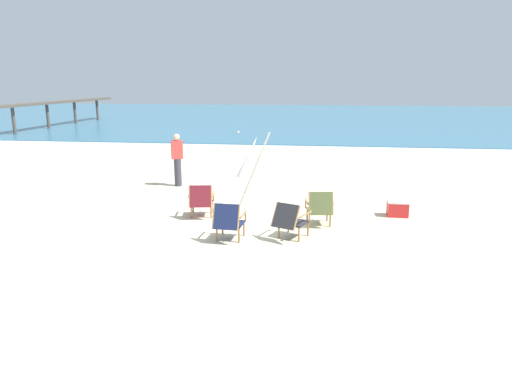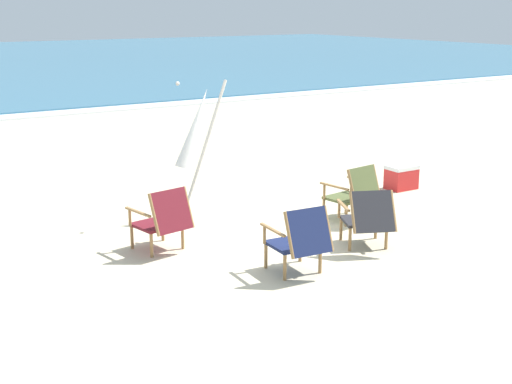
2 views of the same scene
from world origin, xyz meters
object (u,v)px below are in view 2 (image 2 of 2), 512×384
Objects in this scene: beach_chair_back_left at (368,217)px; beach_chair_front_left at (355,192)px; beach_chair_front_right at (163,218)px; cooler_box at (401,177)px; beach_chair_mid_center at (300,239)px; umbrella_furled_white at (195,130)px.

beach_chair_front_left is at bearing 58.08° from beach_chair_back_left.
beach_chair_front_right is at bearing 149.84° from beach_chair_back_left.
beach_chair_back_left is at bearing -141.25° from cooler_box.
beach_chair_front_right is 1.81m from beach_chair_mid_center.
beach_chair_back_left is at bearing -62.69° from umbrella_furled_white.
beach_chair_front_right is 1.01× the size of beach_chair_mid_center.
umbrella_furled_white reaches higher than beach_chair_front_right.
beach_chair_back_left is 0.47× the size of umbrella_furled_white.
beach_chair_front_left is 2.15m from cooler_box.
beach_chair_front_left reaches higher than cooler_box.
beach_chair_front_left reaches higher than beach_chair_back_left.
beach_chair_front_right reaches higher than beach_chair_back_left.
beach_chair_back_left is 1.14× the size of beach_chair_mid_center.
beach_chair_back_left is at bearing 12.17° from beach_chair_mid_center.
beach_chair_mid_center is at bearing -91.04° from umbrella_furled_white.
beach_chair_front_right is 4.74m from cooler_box.
cooler_box is at bearing -4.70° from umbrella_furled_white.
beach_chair_front_right is 0.88× the size of beach_chair_back_left.
cooler_box is (1.88, 1.02, -0.23)m from beach_chair_front_left.
beach_chair_back_left is (-0.61, -0.98, -0.01)m from beach_chair_front_left.
beach_chair_front_right is 1.67m from umbrella_furled_white.
beach_chair_mid_center is 4.36m from cooler_box.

